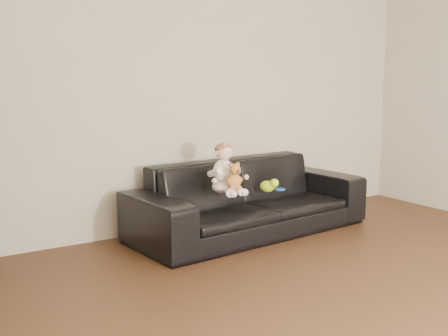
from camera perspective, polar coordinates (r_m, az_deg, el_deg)
floor at (r=3.58m, az=21.29°, el=-15.08°), size 5.50×5.50×0.00m
wall_back at (r=5.35m, az=-2.40°, el=7.86°), size 5.00×0.00×5.00m
sofa at (r=5.17m, az=2.63°, el=-3.03°), size 2.33×1.08×0.66m
baby at (r=4.83m, az=0.08°, el=-0.35°), size 0.33×0.39×0.43m
teddy_bear at (r=4.73m, az=1.05°, el=-0.92°), size 0.16×0.16×0.24m
toy_green at (r=4.92m, az=4.42°, el=-1.88°), size 0.15×0.17×0.10m
toy_rattle at (r=5.07m, az=4.86°, el=-1.71°), size 0.07×0.07×0.07m
toy_blue_disc at (r=5.02m, az=5.69°, el=-2.16°), size 0.11×0.11×0.01m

